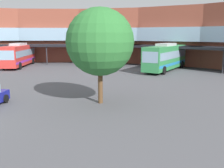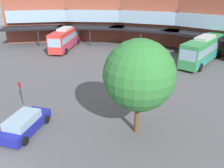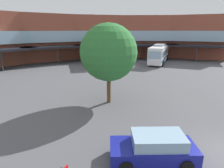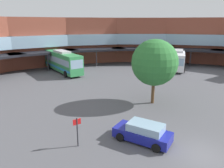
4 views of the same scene
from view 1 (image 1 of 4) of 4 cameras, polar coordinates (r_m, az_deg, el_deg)
station_building at (r=35.10m, az=19.63°, el=9.43°), size 83.50×36.98×9.84m
bus_0 at (r=46.75m, az=-19.14°, el=5.87°), size 10.34×9.12×3.82m
bus_2 at (r=40.15m, az=11.33°, el=5.67°), size 6.07×12.20×3.95m
plaza_tree at (r=20.17m, az=-2.56°, el=8.91°), size 5.08×5.08×7.22m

